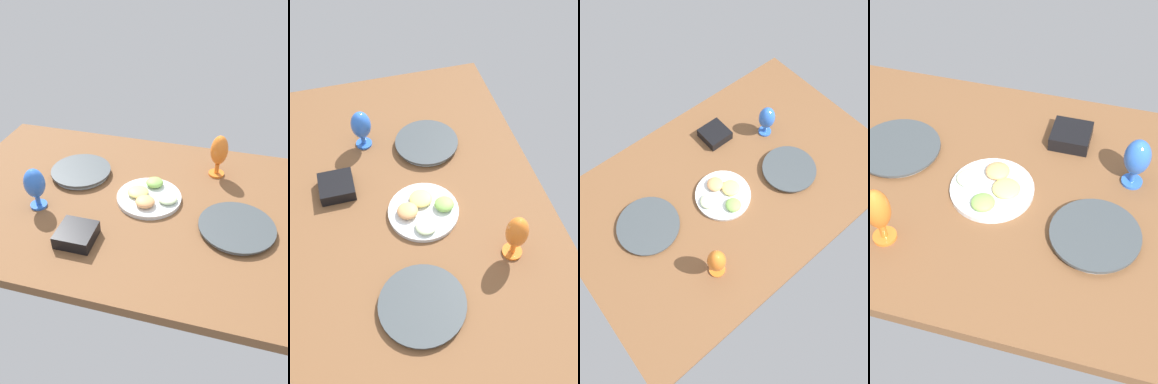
% 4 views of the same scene
% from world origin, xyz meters
% --- Properties ---
extents(ground_plane, '(1.60, 1.04, 0.04)m').
position_xyz_m(ground_plane, '(0.00, 0.00, -0.02)').
color(ground_plane, brown).
extents(dinner_plate_left, '(0.27, 0.27, 0.03)m').
position_xyz_m(dinner_plate_left, '(-0.27, 0.13, 0.01)').
color(dinner_plate_left, silver).
rests_on(dinner_plate_left, ground_plane).
extents(dinner_plate_right, '(0.29, 0.29, 0.02)m').
position_xyz_m(dinner_plate_right, '(0.44, -0.07, 0.01)').
color(dinner_plate_right, silver).
rests_on(dinner_plate_right, ground_plane).
extents(fruit_platter, '(0.27, 0.27, 0.05)m').
position_xyz_m(fruit_platter, '(0.07, 0.03, 0.02)').
color(fruit_platter, silver).
rests_on(fruit_platter, ground_plane).
extents(hurricane_glass_orange, '(0.08, 0.08, 0.20)m').
position_xyz_m(hurricane_glass_orange, '(0.32, 0.29, 0.12)').
color(hurricane_glass_orange, orange).
rests_on(hurricane_glass_orange, ground_plane).
extents(hurricane_glass_blue, '(0.08, 0.08, 0.18)m').
position_xyz_m(hurricane_glass_blue, '(-0.35, -0.13, 0.11)').
color(hurricane_glass_blue, blue).
rests_on(hurricane_glass_blue, ground_plane).
extents(square_bowl_black, '(0.14, 0.14, 0.05)m').
position_xyz_m(square_bowl_black, '(-0.12, -0.28, 0.03)').
color(square_bowl_black, black).
rests_on(square_bowl_black, ground_plane).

